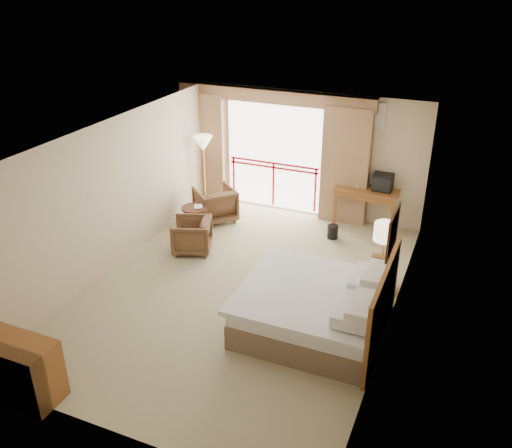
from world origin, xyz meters
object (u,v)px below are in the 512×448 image
at_px(tv, 383,182).
at_px(nightstand, 380,275).
at_px(desk, 367,196).
at_px(side_table, 195,215).
at_px(armchair_near, 193,251).
at_px(dresser, 11,367).
at_px(table_lamp, 385,233).
at_px(floor_lamp, 203,146).
at_px(armchair_far, 216,220).
at_px(bed, 317,308).
at_px(wastebasket, 333,232).

bearing_deg(tv, nightstand, -70.64).
bearing_deg(tv, desk, 175.95).
bearing_deg(side_table, armchair_near, -65.65).
bearing_deg(dresser, table_lamp, 52.69).
height_order(tv, floor_lamp, floor_lamp).
height_order(side_table, dresser, dresser).
relative_size(armchair_far, armchair_near, 1.11).
distance_m(bed, armchair_near, 3.33).
bearing_deg(armchair_near, side_table, -176.48).
distance_m(nightstand, dresser, 5.82).
bearing_deg(armchair_far, table_lamp, 112.78).
height_order(nightstand, armchair_far, nightstand).
distance_m(nightstand, desk, 2.59).
distance_m(table_lamp, armchair_far, 4.20).
height_order(bed, nightstand, bed).
bearing_deg(floor_lamp, side_table, -71.22).
xyz_separation_m(tv, dresser, (-3.34, -6.75, -0.60)).
relative_size(armchair_far, floor_lamp, 0.49).
relative_size(side_table, floor_lamp, 0.34).
bearing_deg(armchair_near, tv, 107.11).
bearing_deg(side_table, dresser, -88.68).
distance_m(nightstand, armchair_far, 4.09).
height_order(desk, armchair_near, desk).
bearing_deg(nightstand, wastebasket, 130.06).
distance_m(table_lamp, floor_lamp, 4.78).
xyz_separation_m(tv, armchair_far, (-3.35, -1.00, -1.03)).
xyz_separation_m(desk, armchair_near, (-2.83, -2.50, -0.66)).
bearing_deg(side_table, nightstand, -9.31).
height_order(table_lamp, wastebasket, table_lamp).
xyz_separation_m(floor_lamp, dresser, (0.55, -6.30, -1.01)).
height_order(desk, side_table, desk).
distance_m(bed, dresser, 4.27).
xyz_separation_m(wastebasket, armchair_far, (-2.59, -0.15, -0.14)).
relative_size(tv, wastebasket, 1.43).
xyz_separation_m(nightstand, tv, (-0.49, 2.37, 0.76)).
relative_size(bed, armchair_near, 2.91).
xyz_separation_m(armchair_far, dresser, (0.01, -5.76, 0.43)).
bearing_deg(armchair_far, dresser, 41.96).
bearing_deg(bed, dresser, -138.06).
relative_size(armchair_near, floor_lamp, 0.44).
relative_size(desk, side_table, 2.28).
distance_m(desk, armchair_near, 3.84).
relative_size(table_lamp, armchair_far, 0.81).
bearing_deg(wastebasket, desk, 62.97).
distance_m(tv, wastebasket, 1.45).
distance_m(armchair_near, dresser, 4.34).
xyz_separation_m(desk, tv, (0.30, -0.06, 0.36)).
distance_m(armchair_far, floor_lamp, 1.63).
xyz_separation_m(armchair_far, armchair_near, (0.22, -1.44, 0.00)).
height_order(tv, side_table, tv).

